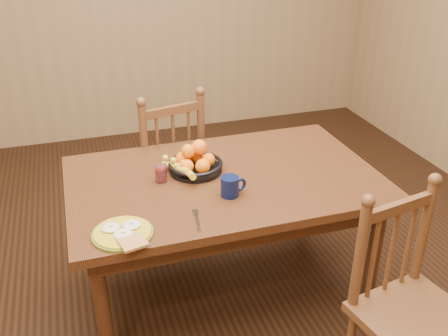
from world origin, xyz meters
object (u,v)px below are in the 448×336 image
object	(u,v)px
chair_near	(410,309)
breakfast_plate	(123,233)
fruit_bowl	(194,163)
coffee_mug	(231,186)
chair_far	(165,166)
dining_table	(224,191)

from	to	relation	value
chair_near	breakfast_plate	distance (m)	1.26
chair_near	fruit_bowl	size ratio (longest dim) A/B	3.05
fruit_bowl	breakfast_plate	bearing A→B (deg)	-132.40
chair_near	coffee_mug	xyz separation A→B (m)	(-0.57, 0.70, 0.32)
chair_near	breakfast_plate	xyz separation A→B (m)	(-1.11, 0.52, 0.28)
chair_far	breakfast_plate	bearing A→B (deg)	57.35
chair_near	coffee_mug	bearing A→B (deg)	118.74
breakfast_plate	fruit_bowl	world-z (taller)	fruit_bowl
dining_table	chair_far	world-z (taller)	chair_far
coffee_mug	dining_table	bearing A→B (deg)	81.82
chair_near	fruit_bowl	world-z (taller)	chair_near
chair_far	coffee_mug	world-z (taller)	chair_far
coffee_mug	chair_far	bearing A→B (deg)	99.64
chair_far	breakfast_plate	size ratio (longest dim) A/B	3.43
breakfast_plate	coffee_mug	xyz separation A→B (m)	(0.54, 0.18, 0.04)
chair_near	breakfast_plate	size ratio (longest dim) A/B	3.32
dining_table	chair_near	bearing A→B (deg)	-58.78
coffee_mug	fruit_bowl	world-z (taller)	fruit_bowl
dining_table	fruit_bowl	distance (m)	0.22
dining_table	coffee_mug	world-z (taller)	coffee_mug
chair_far	dining_table	bearing A→B (deg)	91.59
chair_far	fruit_bowl	world-z (taller)	chair_far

